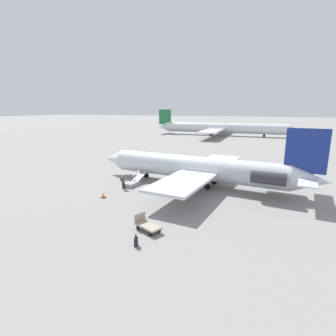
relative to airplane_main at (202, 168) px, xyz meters
name	(u,v)px	position (x,y,z in m)	size (l,w,h in m)	color
ground_plane	(194,185)	(0.98, -0.10, -2.28)	(600.00, 600.00, 0.00)	gray
airplane_main	(202,168)	(0.00, 0.00, 0.00)	(29.41, 22.00, 7.60)	silver
airplane_far_right	(221,128)	(9.71, -64.04, 0.44)	(50.99, 39.32, 9.16)	silver
boarding_stairs	(133,183)	(8.04, 3.20, -1.89)	(1.40, 4.10, 1.83)	#99999E
passenger	(123,181)	(8.54, 4.82, -1.28)	(0.36, 0.55, 1.74)	#23232D
luggage_cart	(147,225)	(0.83, 13.81, -1.82)	(2.46, 1.90, 1.22)	#9E937F
suitcase	(136,242)	(0.49, 16.29, -1.95)	(0.31, 0.41, 0.88)	black
traffic_cone_near_stairs	(103,195)	(8.84, 8.50, -2.01)	(0.54, 0.54, 0.60)	black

